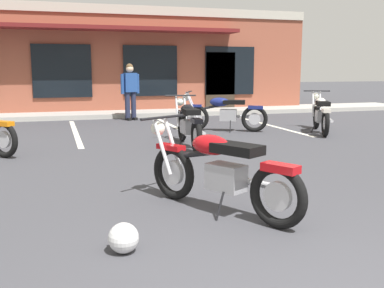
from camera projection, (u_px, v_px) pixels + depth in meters
ground_plane at (184, 176)px, 6.51m from camera, size 80.00×80.00×0.00m
sidewalk_kerb at (111, 114)px, 14.69m from camera, size 22.00×1.80×0.14m
brick_storefront_building at (98, 62)px, 17.86m from camera, size 14.48×7.26×3.59m
painted_stall_lines at (128, 130)px, 11.31m from camera, size 7.82×4.80×0.01m
motorcycle_foreground_classic at (219, 170)px, 4.80m from camera, size 1.29×1.90×0.98m
motorcycle_black_cruiser at (321, 113)px, 10.84m from camera, size 1.16×1.97×0.98m
motorcycle_blue_standard at (224, 112)px, 11.06m from camera, size 1.94×1.23×0.98m
motorcycle_green_cafe_racer at (189, 123)px, 8.85m from camera, size 0.68×2.11×0.98m
person_in_shorts_foreground at (130, 88)px, 13.38m from camera, size 0.60×0.36×1.68m
helmet_on_pavement at (123, 238)px, 3.77m from camera, size 0.26×0.26×0.26m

